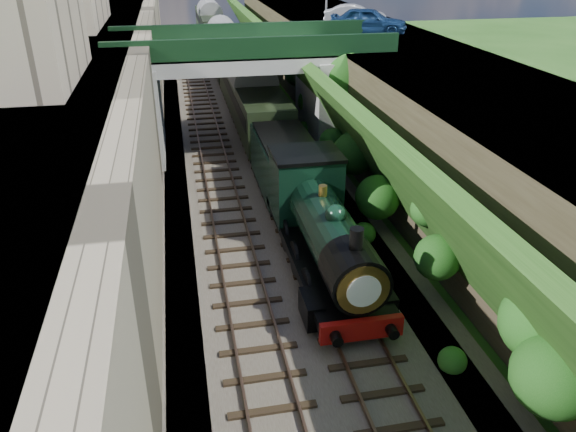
{
  "coord_description": "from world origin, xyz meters",
  "views": [
    {
      "loc": [
        -3.84,
        -9.35,
        11.93
      ],
      "look_at": [
        0.0,
        9.82,
        2.24
      ],
      "focal_mm": 35.0,
      "sensor_mm": 36.0,
      "label": 1
    }
  ],
  "objects": [
    {
      "name": "street_plateau_left",
      "position": [
        -9.0,
        20.0,
        3.5
      ],
      "size": [
        6.0,
        90.0,
        7.0
      ],
      "primitive_type": "cube",
      "color": "#262628",
      "rests_on": "ground"
    },
    {
      "name": "track_right",
      "position": [
        1.2,
        20.0,
        0.25
      ],
      "size": [
        2.5,
        90.0,
        0.2
      ],
      "color": "black",
      "rests_on": "trackbed"
    },
    {
      "name": "car_silver",
      "position": [
        9.19,
        31.19,
        6.98
      ],
      "size": [
        4.72,
        2.82,
        1.47
      ],
      "primitive_type": "imported",
      "rotation": [
        0.0,
        0.0,
        1.27
      ],
      "color": "#A7A7AB",
      "rests_on": "street_plateau_right"
    },
    {
      "name": "coach_front",
      "position": [
        1.2,
        28.98,
        2.05
      ],
      "size": [
        2.9,
        18.0,
        3.7
      ],
      "color": "black",
      "rests_on": "trackbed"
    },
    {
      "name": "tree",
      "position": [
        5.91,
        22.18,
        4.65
      ],
      "size": [
        3.6,
        3.8,
        6.6
      ],
      "color": "black",
      "rests_on": "ground"
    },
    {
      "name": "retaining_wall",
      "position": [
        -5.5,
        20.0,
        3.5
      ],
      "size": [
        1.0,
        90.0,
        7.0
      ],
      "primitive_type": "cube",
      "color": "#756B56",
      "rests_on": "ground"
    },
    {
      "name": "coach_rear",
      "position": [
        1.2,
        66.58,
        2.05
      ],
      "size": [
        2.9,
        18.0,
        3.7
      ],
      "color": "black",
      "rests_on": "trackbed"
    },
    {
      "name": "road_bridge",
      "position": [
        0.94,
        24.0,
        4.08
      ],
      "size": [
        16.0,
        6.4,
        7.25
      ],
      "color": "gray",
      "rests_on": "ground"
    },
    {
      "name": "building_near",
      "position": [
        -9.5,
        14.0,
        9.0
      ],
      "size": [
        4.0,
        8.0,
        4.0
      ],
      "primitive_type": "cube",
      "color": "gray",
      "rests_on": "street_plateau_left"
    },
    {
      "name": "tender",
      "position": [
        1.2,
        16.38,
        1.62
      ],
      "size": [
        2.7,
        6.0,
        3.05
      ],
      "color": "black",
      "rests_on": "trackbed"
    },
    {
      "name": "locomotive",
      "position": [
        1.2,
        9.02,
        1.89
      ],
      "size": [
        3.1,
        10.22,
        3.83
      ],
      "color": "black",
      "rests_on": "trackbed"
    },
    {
      "name": "embankment_slope",
      "position": [
        4.95,
        16.89,
        2.67
      ],
      "size": [
        4.73,
        90.0,
        6.4
      ],
      "color": "#1E4714",
      "rests_on": "ground"
    },
    {
      "name": "street_plateau_right",
      "position": [
        9.5,
        20.0,
        3.12
      ],
      "size": [
        8.0,
        90.0,
        6.25
      ],
      "primitive_type": "cube",
      "color": "#262628",
      "rests_on": "ground"
    },
    {
      "name": "track_left",
      "position": [
        -2.0,
        20.0,
        0.25
      ],
      "size": [
        2.5,
        90.0,
        0.2
      ],
      "color": "black",
      "rests_on": "trackbed"
    },
    {
      "name": "trackbed",
      "position": [
        0.0,
        20.0,
        0.1
      ],
      "size": [
        10.0,
        90.0,
        0.2
      ],
      "primitive_type": "cube",
      "color": "#473F38",
      "rests_on": "ground"
    },
    {
      "name": "coach_middle",
      "position": [
        1.2,
        47.78,
        2.05
      ],
      "size": [
        2.9,
        18.0,
        3.7
      ],
      "color": "black",
      "rests_on": "trackbed"
    },
    {
      "name": "car_blue",
      "position": [
        8.89,
        27.39,
        7.1
      ],
      "size": [
        5.37,
        3.86,
        1.7
      ],
      "primitive_type": "imported",
      "rotation": [
        0.0,
        0.0,
        1.15
      ],
      "color": "navy",
      "rests_on": "street_plateau_right"
    }
  ]
}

